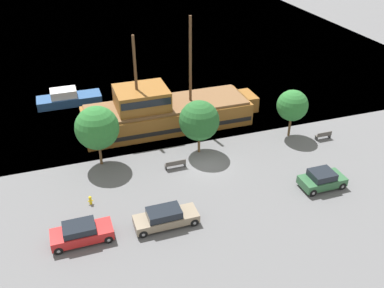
{
  "coord_description": "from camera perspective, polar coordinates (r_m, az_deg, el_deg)",
  "views": [
    {
      "loc": [
        -11.77,
        -30.83,
        21.97
      ],
      "look_at": [
        -0.63,
        2.0,
        1.2
      ],
      "focal_mm": 40.0,
      "sensor_mm": 36.0,
      "label": 1
    }
  ],
  "objects": [
    {
      "name": "pirate_ship",
      "position": [
        45.34,
        -3.7,
        4.29
      ],
      "size": [
        18.82,
        5.56,
        11.53
      ],
      "color": "brown",
      "rests_on": "water_surface"
    },
    {
      "name": "bench_promenade_west",
      "position": [
        45.4,
        17.14,
        1.11
      ],
      "size": [
        1.67,
        0.45,
        0.85
      ],
      "color": "#4C4742",
      "rests_on": "ground_plane"
    },
    {
      "name": "water_surface",
      "position": [
        78.88,
        -9.72,
        14.32
      ],
      "size": [
        80.0,
        80.0,
        0.0
      ],
      "primitive_type": "plane",
      "color": "#38667F",
      "rests_on": "ground"
    },
    {
      "name": "tree_row_east",
      "position": [
        38.7,
        -12.55,
        2.11
      ],
      "size": [
        3.93,
        3.93,
        5.77
      ],
      "color": "brown",
      "rests_on": "ground_plane"
    },
    {
      "name": "tree_row_mideast",
      "position": [
        39.8,
        0.96,
        3.14
      ],
      "size": [
        3.8,
        3.8,
        5.33
      ],
      "color": "brown",
      "rests_on": "ground_plane"
    },
    {
      "name": "fire_hydrant",
      "position": [
        35.68,
        -13.4,
        -7.26
      ],
      "size": [
        0.42,
        0.25,
        0.76
      ],
      "color": "yellow",
      "rests_on": "ground_plane"
    },
    {
      "name": "ground_plane",
      "position": [
        39.65,
        1.79,
        -2.75
      ],
      "size": [
        160.0,
        160.0,
        0.0
      ],
      "primitive_type": "plane",
      "color": "#5B5B5E"
    },
    {
      "name": "tree_row_midwest",
      "position": [
        43.79,
        13.24,
        5.02
      ],
      "size": [
        3.13,
        3.13,
        5.01
      ],
      "color": "brown",
      "rests_on": "ground_plane"
    },
    {
      "name": "parked_car_curb_mid",
      "position": [
        38.0,
        16.95,
        -4.54
      ],
      "size": [
        3.81,
        2.02,
        1.57
      ],
      "color": "#2D5B38",
      "rests_on": "ground_plane"
    },
    {
      "name": "bench_promenade_east",
      "position": [
        38.9,
        -2.22,
        -2.7
      ],
      "size": [
        1.92,
        0.45,
        0.85
      ],
      "color": "#4C4742",
      "rests_on": "ground_plane"
    },
    {
      "name": "moored_boat_dockside",
      "position": [
        52.73,
        -16.19,
        5.87
      ],
      "size": [
        7.36,
        2.54,
        1.9
      ],
      "color": "navy",
      "rests_on": "water_surface"
    },
    {
      "name": "parked_car_curb_front",
      "position": [
        32.3,
        -14.54,
        -11.4
      ],
      "size": [
        4.38,
        1.87,
        1.51
      ],
      "color": "#B21E1E",
      "rests_on": "ground_plane"
    },
    {
      "name": "parked_car_curb_rear",
      "position": [
        32.65,
        -3.55,
        -9.73
      ],
      "size": [
        4.85,
        1.83,
        1.48
      ],
      "color": "#7F705B",
      "rests_on": "ground_plane"
    }
  ]
}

